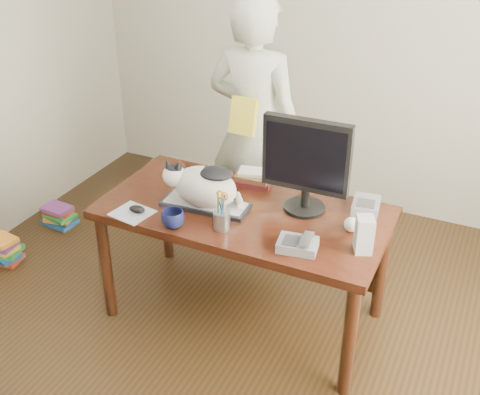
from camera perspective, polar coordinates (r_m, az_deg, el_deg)
name	(u,v)px	position (r m, az deg, el deg)	size (l,w,h in m)	color
room	(186,153)	(2.60, -5.18, 4.19)	(4.50, 4.50, 4.50)	black
desk	(249,225)	(3.49, 0.90, -2.60)	(1.60, 0.80, 0.75)	black
keyboard	(206,205)	(3.37, -3.28, -0.67)	(0.50, 0.22, 0.03)	black
cat	(202,185)	(3.32, -3.60, 1.22)	(0.48, 0.27, 0.27)	silver
monitor	(306,161)	(3.21, 6.29, 3.47)	(0.48, 0.24, 0.54)	black
pen_cup	(222,218)	(3.15, -1.73, -1.96)	(0.11, 0.11, 0.23)	gray
mousepad	(132,213)	(3.36, -10.17, -1.45)	(0.23, 0.22, 0.00)	#ADB2BA
mouse	(137,209)	(3.36, -9.73, -1.09)	(0.10, 0.07, 0.04)	black
coffee_mug	(173,219)	(3.19, -6.39, -2.04)	(0.12, 0.12, 0.10)	#0D1134
phone	(299,244)	(3.02, 5.57, -4.42)	(0.22, 0.19, 0.09)	slate
speaker	(364,235)	(3.02, 11.69, -3.47)	(0.12, 0.12, 0.19)	#A7A7AA
baseball	(352,225)	(3.19, 10.54, -2.54)	(0.08, 0.08, 0.08)	beige
book_stack	(253,178)	(3.60, 1.23, 1.86)	(0.25, 0.20, 0.09)	#451214
calculator	(366,205)	(3.41, 11.87, -0.73)	(0.17, 0.21, 0.06)	slate
person	(254,129)	(4.00, 1.36, 6.53)	(0.65, 0.43, 1.80)	white
held_book	(243,116)	(3.79, 0.33, 7.73)	(0.17, 0.11, 0.24)	yellow
book_pile_a	(3,250)	(4.50, -21.56, -4.63)	(0.27, 0.22, 0.18)	#B53019
book_pile_b	(59,216)	(4.81, -16.77, -1.65)	(0.26, 0.20, 0.15)	navy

